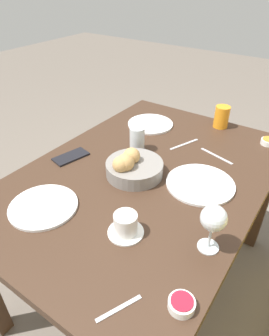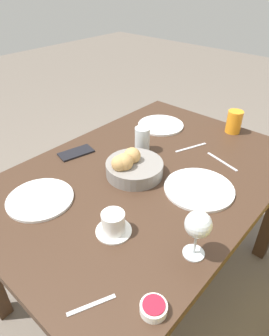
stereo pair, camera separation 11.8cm
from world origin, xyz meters
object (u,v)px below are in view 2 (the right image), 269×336
plate_near_right (40,199)px  juice_glass (234,122)px  water_tumbler (142,139)px  fork_silver (222,162)px  spoon_coffee (92,305)px  bread_basket (132,167)px  coffee_cup (113,224)px  cell_phone (76,153)px  knife_silver (191,148)px  jam_bowl_berry (154,308)px  wine_glass (198,226)px  plate_near_left (161,125)px  plate_far_center (199,189)px

plate_near_right → juice_glass: bearing=164.1°
water_tumbler → fork_silver: 0.35m
plate_near_right → spoon_coffee: (0.14, 0.44, -0.00)m
bread_basket → coffee_cup: 0.31m
bread_basket → cell_phone: bread_basket is taller
plate_near_right → water_tumbler: size_ratio=2.11×
plate_near_right → knife_silver: bearing=163.3°
coffee_cup → spoon_coffee: coffee_cup is taller
fork_silver → spoon_coffee: (0.80, 0.07, 0.00)m
jam_bowl_berry → fork_silver: (-0.71, -0.20, -0.01)m
wine_glass → knife_silver: wine_glass is taller
water_tumbler → cell_phone: water_tumbler is taller
bread_basket → jam_bowl_berry: bread_basket is taller
plate_near_left → cell_phone: bearing=-13.8°
plate_far_center → juice_glass: juice_glass is taller
water_tumbler → knife_silver: water_tumbler is taller
water_tumbler → wine_glass: 0.60m
jam_bowl_berry → juice_glass: bearing=-163.7°
plate_near_right → coffee_cup: 0.31m
juice_glass → coffee_cup: (0.87, 0.03, -0.02)m
fork_silver → spoon_coffee: bearing=5.2°
juice_glass → cell_phone: (0.65, -0.42, -0.05)m
wine_glass → spoon_coffee: wine_glass is taller
jam_bowl_berry → cell_phone: jam_bowl_berry is taller
bread_basket → spoon_coffee: size_ratio=1.91×
plate_near_left → coffee_cup: coffee_cup is taller
water_tumbler → fork_silver: size_ratio=0.68×
spoon_coffee → plate_near_right: bearing=-108.3°
jam_bowl_berry → fork_silver: 0.74m
bread_basket → jam_bowl_berry: (0.39, 0.42, -0.03)m
juice_glass → cell_phone: size_ratio=0.67×
plate_far_center → bread_basket: bearing=-69.5°
plate_near_left → plate_far_center: (0.33, 0.43, 0.00)m
bread_basket → coffee_cup: (0.27, 0.16, -0.01)m
plate_near_right → spoon_coffee: bearing=71.7°
plate_far_center → jam_bowl_berry: bearing=19.3°
coffee_cup → bread_basket: bearing=-148.9°
spoon_coffee → wine_glass: bearing=161.5°
plate_near_left → cell_phone: plate_near_left is taller
knife_silver → cell_phone: cell_phone is taller
jam_bowl_berry → knife_silver: jam_bowl_berry is taller
jam_bowl_berry → plate_near_right: bearing=-95.6°
jam_bowl_berry → cell_phone: (-0.34, -0.71, -0.01)m
plate_near_right → cell_phone: 0.33m
plate_near_left → wine_glass: wine_glass is taller
wine_glass → water_tumbler: bearing=-125.1°
coffee_cup → cell_phone: bearing=-115.8°
water_tumbler → jam_bowl_berry: bearing=42.5°
plate_near_right → juice_glass: (-0.94, 0.27, 0.05)m
water_tumbler → juice_glass: bearing=153.3°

